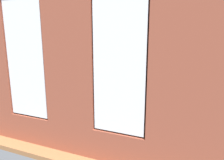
{
  "coord_description": "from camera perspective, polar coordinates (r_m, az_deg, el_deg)",
  "views": [
    {
      "loc": [
        -2.17,
        5.74,
        2.26
      ],
      "look_at": [
        0.11,
        0.4,
        0.93
      ],
      "focal_mm": 35.0,
      "sensor_mm": 36.0,
      "label": 1
    }
  ],
  "objects": [
    {
      "name": "ground_plane",
      "position": [
        6.56,
        2.24,
        -7.73
      ],
      "size": [
        6.68,
        5.9,
        0.1
      ],
      "primitive_type": "cube",
      "color": "#99663D"
    },
    {
      "name": "brick_wall_with_windows",
      "position": [
        3.92,
        -11.04,
        0.96
      ],
      "size": [
        6.08,
        0.3,
        3.02
      ],
      "color": "brown",
      "rests_on": "ground_plane"
    },
    {
      "name": "white_wall_right",
      "position": [
        7.61,
        -19.92,
        6.47
      ],
      "size": [
        0.1,
        4.9,
        3.02
      ],
      "primitive_type": "cube",
      "color": "silver",
      "rests_on": "ground_plane"
    },
    {
      "name": "couch_by_window",
      "position": [
        4.97,
        -9.75,
        -10.14
      ],
      "size": [
        1.85,
        0.87,
        0.8
      ],
      "color": "black",
      "rests_on": "ground_plane"
    },
    {
      "name": "couch_left",
      "position": [
        6.22,
        23.56,
        -6.29
      ],
      "size": [
        1.01,
        1.83,
        0.8
      ],
      "rotation": [
        0.0,
        0.0,
        1.49
      ],
      "color": "black",
      "rests_on": "ground_plane"
    },
    {
      "name": "coffee_table",
      "position": [
        6.35,
        -1.44,
        -4.47
      ],
      "size": [
        1.33,
        0.72,
        0.42
      ],
      "color": "tan",
      "rests_on": "ground_plane"
    },
    {
      "name": "cup_ceramic",
      "position": [
        6.47,
        -2.45,
        -3.26
      ],
      "size": [
        0.07,
        0.07,
        0.09
      ],
      "primitive_type": "cylinder",
      "color": "#4C4C51",
      "rests_on": "coffee_table"
    },
    {
      "name": "candle_jar",
      "position": [
        6.19,
        -1.02,
        -3.93
      ],
      "size": [
        0.08,
        0.08,
        0.1
      ],
      "primitive_type": "cylinder",
      "color": "#B7333D",
      "rests_on": "coffee_table"
    },
    {
      "name": "table_plant_small",
      "position": [
        6.31,
        -1.45,
        -3.07
      ],
      "size": [
        0.13,
        0.13,
        0.2
      ],
      "color": "beige",
      "rests_on": "coffee_table"
    },
    {
      "name": "remote_gray",
      "position": [
        6.41,
        -5.09,
        -3.75
      ],
      "size": [
        0.18,
        0.07,
        0.02
      ],
      "primitive_type": "cube",
      "rotation": [
        0.0,
        0.0,
        4.56
      ],
      "color": "#59595B",
      "rests_on": "coffee_table"
    },
    {
      "name": "media_console",
      "position": [
        7.98,
        -15.4,
        -2.08
      ],
      "size": [
        1.19,
        0.42,
        0.52
      ],
      "primitive_type": "cube",
      "color": "black",
      "rests_on": "ground_plane"
    },
    {
      "name": "tv_flatscreen",
      "position": [
        7.84,
        -15.67,
        2.56
      ],
      "size": [
        1.13,
        0.2,
        0.79
      ],
      "color": "black",
      "rests_on": "media_console"
    },
    {
      "name": "papasan_chair",
      "position": [
        8.07,
        2.41,
        -0.17
      ],
      "size": [
        1.06,
        1.06,
        0.68
      ],
      "color": "olive",
      "rests_on": "ground_plane"
    },
    {
      "name": "potted_plant_corner_far_left",
      "position": [
        4.15,
        25.81,
        -14.15
      ],
      "size": [
        0.81,
        0.78,
        1.04
      ],
      "color": "brown",
      "rests_on": "ground_plane"
    },
    {
      "name": "potted_plant_between_couches",
      "position": [
        4.34,
        6.09,
        -8.72
      ],
      "size": [
        0.75,
        0.75,
        1.02
      ],
      "color": "brown",
      "rests_on": "ground_plane"
    },
    {
      "name": "potted_plant_beside_window_right",
      "position": [
        5.68,
        -23.69,
        -1.96
      ],
      "size": [
        0.93,
        1.09,
        1.47
      ],
      "color": "#9E5638",
      "rests_on": "ground_plane"
    },
    {
      "name": "potted_plant_foreground_right",
      "position": [
        9.03,
        -7.65,
        2.9
      ],
      "size": [
        0.77,
        0.77,
        1.08
      ],
      "color": "#9E5638",
      "rests_on": "ground_plane"
    },
    {
      "name": "potted_plant_by_left_couch",
      "position": [
        7.46,
        20.64,
        -1.44
      ],
      "size": [
        0.4,
        0.4,
        0.75
      ],
      "color": "beige",
      "rests_on": "ground_plane"
    }
  ]
}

